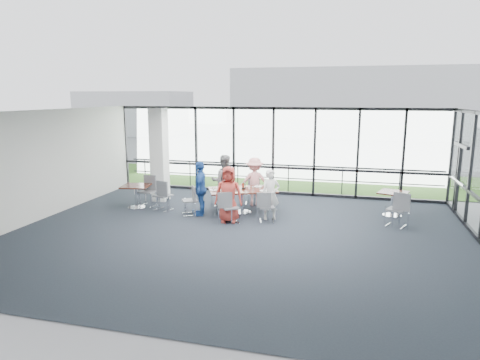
% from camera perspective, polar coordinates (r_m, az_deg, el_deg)
% --- Properties ---
extents(floor, '(12.00, 10.00, 0.02)m').
position_cam_1_polar(floor, '(11.33, -0.29, -7.38)').
color(floor, '#222833').
rests_on(floor, ground).
extents(ceiling, '(12.00, 10.00, 0.04)m').
position_cam_1_polar(ceiling, '(10.74, -0.31, 9.08)').
color(ceiling, silver).
rests_on(ceiling, ground).
extents(wall_left, '(0.10, 10.00, 3.20)m').
position_cam_1_polar(wall_left, '(13.74, -25.25, 1.76)').
color(wall_left, silver).
rests_on(wall_left, ground).
extents(wall_front, '(12.00, 0.10, 3.20)m').
position_cam_1_polar(wall_front, '(6.37, -12.18, -7.31)').
color(wall_front, silver).
rests_on(wall_front, ground).
extents(curtain_wall_back, '(12.00, 0.10, 3.20)m').
position_cam_1_polar(curtain_wall_back, '(15.75, 4.45, 3.86)').
color(curtain_wall_back, white).
rests_on(curtain_wall_back, ground).
extents(exit_door, '(0.12, 1.60, 2.10)m').
position_cam_1_polar(exit_door, '(14.70, 27.12, -0.03)').
color(exit_door, black).
rests_on(exit_door, ground).
extents(structural_column, '(0.50, 0.50, 3.20)m').
position_cam_1_polar(structural_column, '(14.95, -10.71, 3.31)').
color(structural_column, white).
rests_on(structural_column, ground).
extents(apron, '(80.00, 70.00, 0.02)m').
position_cam_1_polar(apron, '(20.87, 6.86, 1.12)').
color(apron, gray).
rests_on(apron, ground).
extents(grass_strip, '(80.00, 5.00, 0.01)m').
position_cam_1_polar(grass_strip, '(18.92, 6.02, 0.19)').
color(grass_strip, '#31511D').
rests_on(grass_strip, ground).
extents(hangar_main, '(24.00, 10.00, 6.00)m').
position_cam_1_polar(hangar_main, '(42.39, 16.66, 9.90)').
color(hangar_main, '#B8BBBF').
rests_on(hangar_main, ground).
extents(hangar_aux, '(10.00, 6.00, 4.00)m').
position_cam_1_polar(hangar_aux, '(43.67, -13.83, 8.76)').
color(hangar_aux, '#B8BBBF').
rests_on(hangar_aux, ground).
extents(guard_rail, '(12.00, 0.06, 0.06)m').
position_cam_1_polar(guard_rail, '(16.50, 4.77, 0.33)').
color(guard_rail, '#2D2D33').
rests_on(guard_rail, ground).
extents(main_table, '(2.32, 1.86, 0.75)m').
position_cam_1_polar(main_table, '(13.25, 0.33, -1.73)').
color(main_table, '#381D11').
rests_on(main_table, ground).
extents(side_table_left, '(0.98, 0.98, 0.75)m').
position_cam_1_polar(side_table_left, '(14.23, -13.71, -1.16)').
color(side_table_left, '#381D11').
rests_on(side_table_left, ground).
extents(side_table_right, '(1.01, 1.01, 0.75)m').
position_cam_1_polar(side_table_right, '(13.71, 19.76, -2.01)').
color(side_table_right, '#381D11').
rests_on(side_table_right, ground).
extents(diner_near_left, '(0.87, 0.64, 1.63)m').
position_cam_1_polar(diner_near_left, '(12.27, -1.54, -1.92)').
color(diner_near_left, '#B0352D').
rests_on(diner_near_left, ground).
extents(diner_near_right, '(0.66, 0.58, 1.49)m').
position_cam_1_polar(diner_near_right, '(12.56, 4.10, -1.96)').
color(diner_near_right, white).
rests_on(diner_near_right, ground).
extents(diner_far_left, '(0.95, 0.75, 1.72)m').
position_cam_1_polar(diner_far_left, '(13.95, -2.17, -0.13)').
color(diner_far_left, slate).
rests_on(diner_far_left, ground).
extents(diner_far_right, '(1.14, 0.81, 1.60)m').
position_cam_1_polar(diner_far_right, '(14.15, 1.95, -0.21)').
color(diner_far_right, pink).
rests_on(diner_far_right, ground).
extents(diner_end, '(0.72, 1.07, 1.67)m').
position_cam_1_polar(diner_end, '(13.02, -5.30, -1.11)').
color(diner_end, '#2350A3').
rests_on(diner_end, ground).
extents(chair_main_nl, '(0.61, 0.61, 0.91)m').
position_cam_1_polar(chair_main_nl, '(12.25, -1.30, -3.69)').
color(chair_main_nl, slate).
rests_on(chair_main_nl, ground).
extents(chair_main_nr, '(0.52, 0.52, 0.87)m').
position_cam_1_polar(chair_main_nr, '(12.41, 3.60, -3.59)').
color(chair_main_nr, slate).
rests_on(chair_main_nr, ground).
extents(chair_main_fl, '(0.54, 0.54, 0.89)m').
position_cam_1_polar(chair_main_fl, '(14.19, -2.59, -1.67)').
color(chair_main_fl, slate).
rests_on(chair_main_fl, ground).
extents(chair_main_fr, '(0.49, 0.49, 0.86)m').
position_cam_1_polar(chair_main_fr, '(14.40, 1.55, -1.52)').
color(chair_main_fr, slate).
rests_on(chair_main_fr, ground).
extents(chair_main_end, '(0.61, 0.61, 0.90)m').
position_cam_1_polar(chair_main_end, '(13.15, -6.71, -2.73)').
color(chair_main_end, slate).
rests_on(chair_main_end, ground).
extents(chair_spare_la, '(0.60, 0.60, 0.97)m').
position_cam_1_polar(chair_spare_la, '(13.77, -10.23, -2.05)').
color(chair_spare_la, slate).
rests_on(chair_spare_la, ground).
extents(chair_spare_lb, '(0.52, 0.52, 0.98)m').
position_cam_1_polar(chair_spare_lb, '(14.39, -12.18, -1.53)').
color(chair_spare_lb, slate).
rests_on(chair_spare_lb, ground).
extents(chair_spare_r, '(0.63, 0.63, 0.98)m').
position_cam_1_polar(chair_spare_r, '(12.66, 20.18, -3.71)').
color(chair_spare_r, slate).
rests_on(chair_spare_r, ground).
extents(plate_nl, '(0.23, 0.23, 0.01)m').
position_cam_1_polar(plate_nl, '(12.80, -1.64, -1.63)').
color(plate_nl, white).
rests_on(plate_nl, main_table).
extents(plate_nr, '(0.27, 0.27, 0.01)m').
position_cam_1_polar(plate_nr, '(13.01, 3.21, -1.44)').
color(plate_nr, white).
rests_on(plate_nr, main_table).
extents(plate_fl, '(0.28, 0.28, 0.01)m').
position_cam_1_polar(plate_fl, '(13.51, -1.92, -0.95)').
color(plate_fl, white).
rests_on(plate_fl, main_table).
extents(plate_fr, '(0.24, 0.24, 0.01)m').
position_cam_1_polar(plate_fr, '(13.61, 2.33, -0.87)').
color(plate_fr, white).
rests_on(plate_fr, main_table).
extents(plate_end, '(0.23, 0.23, 0.01)m').
position_cam_1_polar(plate_end, '(13.09, -3.56, -1.36)').
color(plate_end, white).
rests_on(plate_end, main_table).
extents(tumbler_a, '(0.07, 0.07, 0.13)m').
position_cam_1_polar(tumbler_a, '(12.91, -0.57, -1.24)').
color(tumbler_a, white).
rests_on(tumbler_a, main_table).
extents(tumbler_b, '(0.06, 0.06, 0.13)m').
position_cam_1_polar(tumbler_b, '(13.12, 1.79, -1.07)').
color(tumbler_b, white).
rests_on(tumbler_b, main_table).
extents(tumbler_c, '(0.08, 0.08, 0.15)m').
position_cam_1_polar(tumbler_c, '(13.45, 0.59, -0.70)').
color(tumbler_c, white).
rests_on(tumbler_c, main_table).
extents(tumbler_d, '(0.07, 0.07, 0.13)m').
position_cam_1_polar(tumbler_d, '(13.02, -2.45, -1.16)').
color(tumbler_d, white).
rests_on(tumbler_d, main_table).
extents(menu_a, '(0.35, 0.33, 0.00)m').
position_cam_1_polar(menu_a, '(12.79, -0.10, -1.66)').
color(menu_a, silver).
rests_on(menu_a, main_table).
extents(menu_b, '(0.39, 0.32, 0.00)m').
position_cam_1_polar(menu_b, '(13.05, 4.41, -1.43)').
color(menu_b, silver).
rests_on(menu_b, main_table).
extents(menu_c, '(0.36, 0.37, 0.00)m').
position_cam_1_polar(menu_c, '(13.65, 0.65, -0.84)').
color(menu_c, silver).
rests_on(menu_c, main_table).
extents(condiment_caddy, '(0.10, 0.07, 0.04)m').
position_cam_1_polar(condiment_caddy, '(13.24, 0.47, -1.14)').
color(condiment_caddy, black).
rests_on(condiment_caddy, main_table).
extents(ketchup_bottle, '(0.06, 0.06, 0.18)m').
position_cam_1_polar(ketchup_bottle, '(13.26, 0.40, -0.81)').
color(ketchup_bottle, maroon).
rests_on(ketchup_bottle, main_table).
extents(green_bottle, '(0.05, 0.05, 0.20)m').
position_cam_1_polar(green_bottle, '(13.29, 0.45, -0.74)').
color(green_bottle, '#166A2D').
rests_on(green_bottle, main_table).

